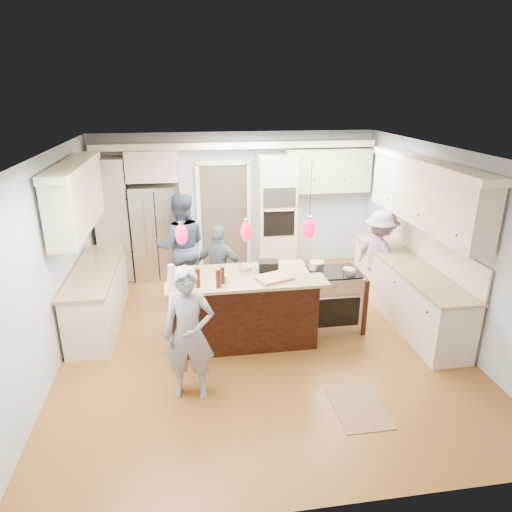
{
  "coord_description": "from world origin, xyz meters",
  "views": [
    {
      "loc": [
        -0.95,
        -5.88,
        3.47
      ],
      "look_at": [
        0.0,
        0.35,
        1.15
      ],
      "focal_mm": 32.0,
      "sensor_mm": 36.0,
      "label": 1
    }
  ],
  "objects_px": {
    "person_bar_end": "(189,334)",
    "island_range": "(333,299)",
    "person_far_left": "(181,247)",
    "refrigerator": "(158,232)",
    "kitchen_island": "(242,306)"
  },
  "relations": [
    {
      "from": "refrigerator",
      "to": "person_bar_end",
      "type": "xyz_separation_m",
      "value": [
        0.53,
        -3.84,
        -0.09
      ]
    },
    {
      "from": "kitchen_island",
      "to": "person_far_left",
      "type": "bearing_deg",
      "value": 119.14
    },
    {
      "from": "kitchen_island",
      "to": "refrigerator",
      "type": "bearing_deg",
      "value": 116.88
    },
    {
      "from": "person_bar_end",
      "to": "refrigerator",
      "type": "bearing_deg",
      "value": 106.03
    },
    {
      "from": "island_range",
      "to": "person_bar_end",
      "type": "height_order",
      "value": "person_bar_end"
    },
    {
      "from": "kitchen_island",
      "to": "island_range",
      "type": "bearing_deg",
      "value": 3.09
    },
    {
      "from": "island_range",
      "to": "person_far_left",
      "type": "relative_size",
      "value": 0.5
    },
    {
      "from": "kitchen_island",
      "to": "person_bar_end",
      "type": "bearing_deg",
      "value": -121.11
    },
    {
      "from": "kitchen_island",
      "to": "island_range",
      "type": "height_order",
      "value": "kitchen_island"
    },
    {
      "from": "refrigerator",
      "to": "island_range",
      "type": "bearing_deg",
      "value": -42.59
    },
    {
      "from": "person_bar_end",
      "to": "island_range",
      "type": "bearing_deg",
      "value": 39.95
    },
    {
      "from": "island_range",
      "to": "person_far_left",
      "type": "bearing_deg",
      "value": 147.29
    },
    {
      "from": "kitchen_island",
      "to": "person_far_left",
      "type": "distance_m",
      "value": 1.8
    },
    {
      "from": "refrigerator",
      "to": "person_bar_end",
      "type": "height_order",
      "value": "refrigerator"
    },
    {
      "from": "person_far_left",
      "to": "kitchen_island",
      "type": "bearing_deg",
      "value": 119.32
    }
  ]
}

